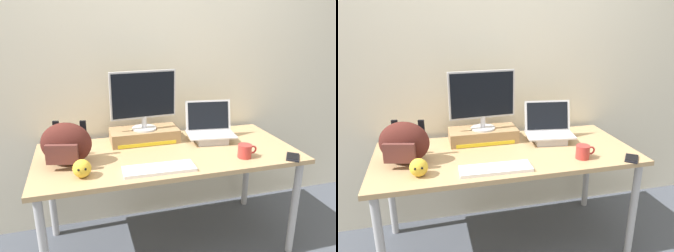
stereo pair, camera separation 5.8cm
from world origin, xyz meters
The scene contains 11 objects.
ground_plane centered at (0.00, 0.00, 0.00)m, with size 20.00×20.00×0.00m, color #474C56.
back_wall centered at (0.00, 0.49, 1.30)m, with size 7.00×0.10×2.60m, color silver.
desk centered at (0.00, 0.00, 0.66)m, with size 1.73×0.77×0.73m.
toner_box_yellow centered at (-0.11, 0.23, 0.78)m, with size 0.49×0.22×0.10m.
desktop_monitor centered at (-0.11, 0.23, 1.05)m, with size 0.47×0.18×0.42m.
open_laptop centered at (0.35, 0.12, 0.79)m, with size 0.37×0.27×0.28m.
external_keyboard centered at (-0.13, -0.27, 0.74)m, with size 0.43×0.15×0.02m.
messenger_backpack centered at (-0.65, -0.02, 0.86)m, with size 0.34×0.28×0.26m.
coffee_mug centered at (0.45, -0.23, 0.77)m, with size 0.13×0.09×0.09m.
cell_phone centered at (0.74, -0.32, 0.74)m, with size 0.14×0.15×0.01m.
plush_toy centered at (-0.57, -0.23, 0.78)m, with size 0.10×0.10×0.10m.
Camera 1 is at (-0.55, -1.92, 1.56)m, focal length 34.19 mm.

